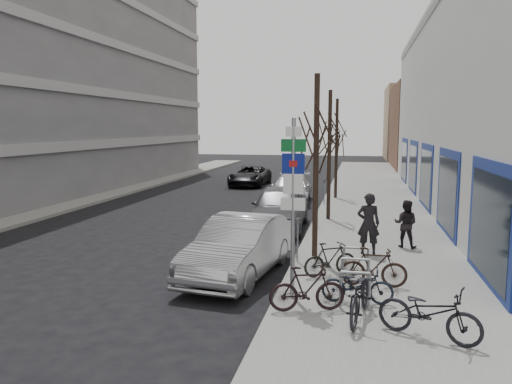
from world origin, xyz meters
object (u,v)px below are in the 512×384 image
at_px(bike_rack, 355,271).
at_px(bike_near_right, 307,288).
at_px(tree_near, 317,123).
at_px(bike_far_inner, 373,267).
at_px(parked_car_front, 239,247).
at_px(meter_mid, 315,206).
at_px(bike_far_curb, 429,308).
at_px(bike_mid_inner, 330,259).
at_px(tree_far, 337,125).
at_px(pedestrian_far, 406,223).
at_px(tree_mid, 330,124).
at_px(lane_car, 250,176).
at_px(bike_near_left, 361,290).
at_px(meter_back, 324,189).
at_px(highway_sign_pole, 293,197).
at_px(parked_car_back, 291,189).
at_px(bike_mid_curb, 357,282).
at_px(pedestrian_near, 368,224).
at_px(meter_front, 298,236).
at_px(parked_car_mid, 279,207).

height_order(bike_rack, bike_near_right, bike_near_right).
bearing_deg(tree_near, bike_near_right, -87.12).
distance_m(bike_far_inner, parked_car_front, 3.58).
xyz_separation_m(meter_mid, bike_far_curb, (2.99, -10.24, -0.19)).
bearing_deg(bike_far_inner, bike_mid_inner, 58.52).
relative_size(tree_far, meter_mid, 4.33).
xyz_separation_m(tree_near, bike_mid_inner, (0.55, -1.69, -3.50)).
height_order(bike_near_right, pedestrian_far, pedestrian_far).
distance_m(tree_mid, lane_car, 14.15).
distance_m(meter_mid, bike_near_left, 9.69).
xyz_separation_m(meter_back, bike_far_curb, (2.99, -15.74, -0.19)).
xyz_separation_m(highway_sign_pole, parked_car_back, (-2.08, 15.20, -1.73)).
height_order(bike_mid_curb, pedestrian_near, pedestrian_near).
xyz_separation_m(bike_near_left, bike_far_inner, (0.31, 2.17, -0.10)).
bearing_deg(parked_car_front, tree_near, 49.53).
height_order(bike_near_left, bike_far_curb, bike_near_left).
xyz_separation_m(bike_far_curb, lane_car, (-8.62, 24.04, -0.05)).
bearing_deg(tree_far, pedestrian_far, -76.09).
bearing_deg(bike_near_left, parked_car_back, 111.93).
bearing_deg(bike_near_left, parked_car_front, 147.84).
bearing_deg(bike_rack, tree_mid, 97.28).
relative_size(bike_far_inner, parked_car_front, 0.34).
xyz_separation_m(parked_car_front, lane_car, (-4.20, 20.49, -0.12)).
bearing_deg(pedestrian_near, meter_front, 31.24).
xyz_separation_m(bike_mid_curb, bike_far_inner, (0.37, 1.24, 0.02)).
relative_size(tree_mid, bike_mid_curb, 3.52).
xyz_separation_m(tree_mid, bike_far_inner, (1.63, -8.86, -3.46)).
xyz_separation_m(meter_front, bike_near_left, (1.77, -4.03, -0.17)).
bearing_deg(tree_mid, parked_car_mid, -136.09).
relative_size(parked_car_front, pedestrian_far, 3.11).
bearing_deg(bike_mid_curb, bike_mid_inner, 19.96).
bearing_deg(parked_car_mid, parked_car_back, 91.86).
relative_size(tree_mid, meter_mid, 4.33).
bearing_deg(bike_near_right, tree_mid, -15.60).
height_order(tree_mid, meter_back, tree_mid).
bearing_deg(bike_near_right, meter_front, -6.83).
xyz_separation_m(bike_mid_inner, parked_car_front, (-2.43, 0.01, 0.19)).
bearing_deg(tree_mid, bike_far_inner, -79.60).
distance_m(bike_near_left, parked_car_back, 16.61).
height_order(bike_mid_inner, parked_car_mid, parked_car_mid).
height_order(bike_mid_curb, parked_car_front, parked_car_front).
relative_size(meter_mid, parked_car_mid, 0.25).
relative_size(meter_back, parked_car_mid, 0.25).
distance_m(tree_near, bike_mid_inner, 3.92).
height_order(meter_front, bike_far_inner, meter_front).
distance_m(tree_near, bike_far_curb, 6.73).
bearing_deg(parked_car_back, bike_mid_inner, -80.82).
xyz_separation_m(meter_front, meter_mid, (0.00, 5.50, 0.00)).
height_order(highway_sign_pole, bike_mid_curb, highway_sign_pole).
bearing_deg(lane_car, highway_sign_pole, -74.40).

